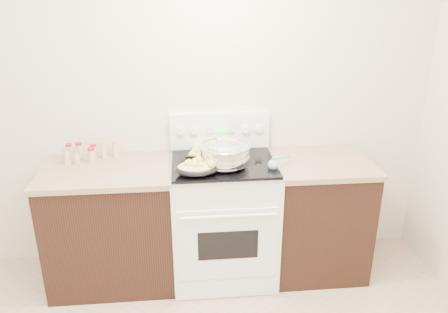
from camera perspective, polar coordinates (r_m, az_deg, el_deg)
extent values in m
cube|color=beige|center=(3.35, -6.70, 7.90)|extent=(4.00, 0.05, 2.70)
cube|color=black|center=(3.41, -14.28, -8.91)|extent=(0.90, 0.64, 0.88)
cube|color=brown|center=(3.21, -15.02, -1.79)|extent=(0.93, 0.67, 0.04)
cube|color=black|center=(3.51, 11.95, -7.75)|extent=(0.70, 0.64, 0.88)
cube|color=brown|center=(3.32, 12.55, -0.79)|extent=(0.73, 0.67, 0.04)
cube|color=white|center=(3.36, -0.08, -8.29)|extent=(0.76, 0.66, 0.92)
cube|color=white|center=(3.08, 0.52, -11.46)|extent=(0.70, 0.01, 0.55)
cube|color=black|center=(3.07, 0.54, -11.53)|extent=(0.42, 0.01, 0.22)
cylinder|color=white|center=(2.92, 0.62, -7.83)|extent=(0.65, 0.02, 0.02)
cube|color=white|center=(3.30, 0.49, -16.92)|extent=(0.70, 0.01, 0.14)
cube|color=silver|center=(3.16, -0.09, -0.92)|extent=(0.78, 0.68, 0.01)
cube|color=black|center=(3.15, -0.09, -0.72)|extent=(0.74, 0.64, 0.01)
cube|color=white|center=(3.38, -0.56, 3.46)|extent=(0.76, 0.07, 0.28)
cylinder|color=white|center=(3.32, -5.67, 3.27)|extent=(0.06, 0.02, 0.06)
cylinder|color=white|center=(3.32, -3.94, 3.33)|extent=(0.06, 0.02, 0.06)
cylinder|color=white|center=(3.35, 2.92, 3.54)|extent=(0.06, 0.02, 0.06)
cylinder|color=white|center=(3.37, 4.61, 3.58)|extent=(0.06, 0.02, 0.06)
cube|color=#19E533|center=(3.33, -0.50, 3.46)|extent=(0.09, 0.00, 0.04)
cube|color=silver|center=(3.33, -1.87, 3.41)|extent=(0.05, 0.00, 0.05)
cube|color=silver|center=(3.34, 0.87, 3.50)|extent=(0.05, 0.00, 0.05)
ellipsoid|color=silver|center=(3.03, 0.07, -0.07)|extent=(0.44, 0.44, 0.21)
cylinder|color=silver|center=(3.06, 0.07, -1.20)|extent=(0.20, 0.20, 0.01)
torus|color=silver|center=(3.00, 0.08, 1.44)|extent=(0.36, 0.36, 0.02)
cylinder|color=silver|center=(3.02, 0.08, 0.34)|extent=(0.34, 0.34, 0.12)
cylinder|color=brown|center=(3.01, 0.08, 1.23)|extent=(0.32, 0.32, 0.00)
cube|color=beige|center=(3.04, -1.27, 1.59)|extent=(0.03, 0.03, 0.02)
cube|color=beige|center=(2.93, -1.09, 0.80)|extent=(0.05, 0.05, 0.03)
cube|color=beige|center=(2.95, -0.10, 0.93)|extent=(0.04, 0.04, 0.02)
cube|color=beige|center=(3.08, -1.65, 1.85)|extent=(0.03, 0.03, 0.02)
cube|color=beige|center=(2.89, 1.30, 0.54)|extent=(0.03, 0.03, 0.02)
cube|color=beige|center=(2.97, 1.01, 1.12)|extent=(0.04, 0.04, 0.03)
cube|color=beige|center=(3.10, 1.03, 1.97)|extent=(0.03, 0.03, 0.03)
cube|color=beige|center=(3.05, -1.30, 1.67)|extent=(0.04, 0.04, 0.03)
cube|color=beige|center=(3.11, 0.14, 2.08)|extent=(0.04, 0.04, 0.03)
cube|color=beige|center=(2.95, 1.37, 0.97)|extent=(0.04, 0.04, 0.03)
cube|color=beige|center=(2.96, -1.81, 0.98)|extent=(0.04, 0.04, 0.03)
cube|color=beige|center=(2.96, 1.18, 1.03)|extent=(0.02, 0.02, 0.02)
ellipsoid|color=black|center=(2.93, -3.50, -1.58)|extent=(0.32, 0.24, 0.08)
ellipsoid|color=#D8D073|center=(2.92, -3.50, -1.36)|extent=(0.29, 0.21, 0.06)
sphere|color=#D8D073|center=(2.95, -3.29, -0.37)|extent=(0.05, 0.05, 0.05)
sphere|color=#D8D073|center=(2.87, -1.61, -1.02)|extent=(0.05, 0.05, 0.05)
sphere|color=#D8D073|center=(2.87, -3.88, -1.07)|extent=(0.04, 0.04, 0.04)
sphere|color=#D8D073|center=(2.90, -4.68, -0.91)|extent=(0.05, 0.05, 0.05)
sphere|color=#D8D073|center=(2.91, -3.86, -0.69)|extent=(0.05, 0.05, 0.05)
sphere|color=#D8D073|center=(2.90, -2.06, -0.76)|extent=(0.04, 0.04, 0.04)
sphere|color=#D8D073|center=(2.91, -4.56, -0.83)|extent=(0.05, 0.05, 0.05)
sphere|color=#D8D073|center=(2.87, -3.03, -1.14)|extent=(0.04, 0.04, 0.04)
cube|color=black|center=(3.27, -1.45, 0.45)|extent=(0.42, 0.34, 0.02)
cube|color=#D8D073|center=(3.27, -1.45, 0.65)|extent=(0.37, 0.29, 0.02)
sphere|color=#D8D073|center=(3.33, -1.47, 1.32)|extent=(0.05, 0.05, 0.05)
sphere|color=#D8D073|center=(3.33, -0.73, 1.29)|extent=(0.05, 0.05, 0.05)
sphere|color=#D8D073|center=(3.24, 0.99, 0.75)|extent=(0.04, 0.04, 0.04)
sphere|color=#D8D073|center=(3.25, -3.57, 0.74)|extent=(0.04, 0.04, 0.04)
sphere|color=#D8D073|center=(3.31, -0.71, 1.15)|extent=(0.04, 0.04, 0.04)
sphere|color=#D8D073|center=(3.23, 0.40, 0.64)|extent=(0.04, 0.04, 0.04)
sphere|color=#D8D073|center=(3.27, -3.41, 0.91)|extent=(0.03, 0.03, 0.03)
sphere|color=#D8D073|center=(3.22, -0.10, 0.52)|extent=(0.04, 0.04, 0.04)
sphere|color=#D8D073|center=(3.26, -1.50, 0.78)|extent=(0.03, 0.03, 0.03)
sphere|color=#D8D073|center=(3.25, -3.36, 0.65)|extent=(0.04, 0.04, 0.04)
cylinder|color=#986745|center=(3.06, 0.03, -1.10)|extent=(0.03, 0.28, 0.01)
sphere|color=#986745|center=(2.96, 0.09, -1.85)|extent=(0.04, 0.04, 0.04)
sphere|color=#7FA8BE|center=(3.03, 6.44, -1.08)|extent=(0.08, 0.08, 0.08)
cylinder|color=#7FA8BE|center=(3.11, 7.57, -0.08)|extent=(0.18, 0.18, 0.07)
cylinder|color=#BFB28C|center=(3.42, -19.52, 0.45)|extent=(0.04, 0.04, 0.10)
cylinder|color=#B21414|center=(3.40, -19.65, 1.40)|extent=(0.05, 0.05, 0.02)
cylinder|color=#BFB28C|center=(3.41, -18.35, 0.57)|extent=(0.04, 0.04, 0.11)
cylinder|color=#B21414|center=(3.39, -18.47, 1.58)|extent=(0.05, 0.05, 0.02)
cylinder|color=#BFB28C|center=(3.40, -16.62, 0.53)|extent=(0.04, 0.04, 0.09)
cylinder|color=#B21414|center=(3.38, -16.72, 1.38)|extent=(0.05, 0.05, 0.02)
cylinder|color=#BFB28C|center=(3.37, -15.47, 0.66)|extent=(0.04, 0.04, 0.11)
cylinder|color=gold|center=(3.35, -15.58, 1.70)|extent=(0.04, 0.04, 0.02)
cylinder|color=#BFB28C|center=(3.36, -14.01, 0.81)|extent=(0.04, 0.04, 0.11)
cylinder|color=gold|center=(3.34, -14.11, 1.87)|extent=(0.04, 0.04, 0.02)
cylinder|color=#BFB28C|center=(3.34, -19.81, -0.08)|extent=(0.05, 0.05, 0.10)
cylinder|color=#B2B2B7|center=(3.32, -19.95, 0.90)|extent=(0.05, 0.05, 0.02)
cylinder|color=#BFB28C|center=(3.33, -18.68, -0.18)|extent=(0.04, 0.04, 0.09)
cylinder|color=#B2B2B7|center=(3.31, -18.79, 0.69)|extent=(0.04, 0.04, 0.02)
cylinder|color=#BFB28C|center=(3.31, -16.90, 0.01)|extent=(0.05, 0.05, 0.10)
cylinder|color=#B21414|center=(3.29, -17.01, 0.95)|extent=(0.05, 0.05, 0.02)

